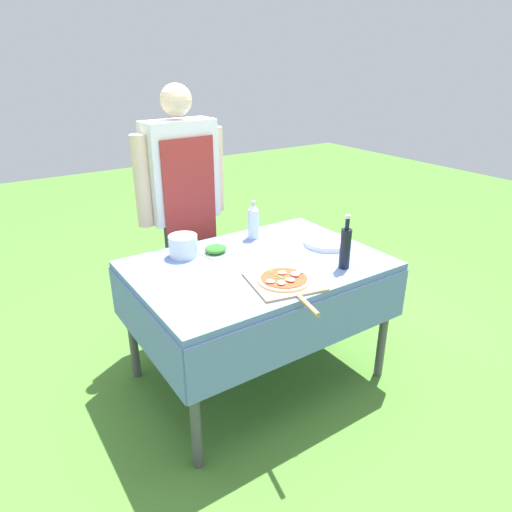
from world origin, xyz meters
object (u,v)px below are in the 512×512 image
object	(u,v)px
prep_table	(258,277)
herb_container	(216,250)
oil_bottle	(345,247)
mixing_tub	(183,246)
person_cook	(182,196)
pizza_on_peel	(285,281)
plate_stack	(327,242)
water_bottle	(253,221)

from	to	relation	value
prep_table	herb_container	world-z (taller)	herb_container
oil_bottle	mixing_tub	distance (m)	0.88
prep_table	person_cook	xyz separation A→B (m)	(-0.10, 0.71, 0.30)
pizza_on_peel	plate_stack	distance (m)	0.58
pizza_on_peel	plate_stack	bearing A→B (deg)	39.43
herb_container	mixing_tub	size ratio (longest dim) A/B	1.11
water_bottle	person_cook	bearing A→B (deg)	125.92
pizza_on_peel	herb_container	world-z (taller)	pizza_on_peel
oil_bottle	mixing_tub	size ratio (longest dim) A/B	1.81
prep_table	herb_container	bearing A→B (deg)	118.68
oil_bottle	herb_container	world-z (taller)	oil_bottle
water_bottle	mixing_tub	distance (m)	0.48
pizza_on_peel	herb_container	distance (m)	0.53
plate_stack	prep_table	bearing A→B (deg)	178.05
water_bottle	pizza_on_peel	bearing A→B (deg)	-109.59
prep_table	plate_stack	xyz separation A→B (m)	(0.49, -0.02, 0.10)
mixing_tub	plate_stack	distance (m)	0.84
pizza_on_peel	water_bottle	distance (m)	0.65
pizza_on_peel	herb_container	size ratio (longest dim) A/B	3.01
person_cook	oil_bottle	bearing A→B (deg)	109.40
prep_table	person_cook	bearing A→B (deg)	97.62
person_cook	plate_stack	xyz separation A→B (m)	(0.58, -0.73, -0.20)
pizza_on_peel	prep_table	bearing A→B (deg)	95.63
oil_bottle	herb_container	size ratio (longest dim) A/B	1.64
person_cook	pizza_on_peel	world-z (taller)	person_cook
herb_container	mixing_tub	distance (m)	0.18
water_bottle	herb_container	bearing A→B (deg)	-164.21
person_cook	herb_container	distance (m)	0.52
pizza_on_peel	water_bottle	xyz separation A→B (m)	(0.22, 0.61, 0.10)
oil_bottle	herb_container	bearing A→B (deg)	130.83
oil_bottle	plate_stack	world-z (taller)	oil_bottle
prep_table	person_cook	size ratio (longest dim) A/B	0.83
herb_container	plate_stack	bearing A→B (deg)	-22.28
person_cook	herb_container	size ratio (longest dim) A/B	9.22
prep_table	water_bottle	world-z (taller)	water_bottle
herb_container	plate_stack	xyz separation A→B (m)	(0.61, -0.25, -0.01)
water_bottle	mixing_tub	size ratio (longest dim) A/B	1.47
person_cook	plate_stack	bearing A→B (deg)	124.88
person_cook	pizza_on_peel	bearing A→B (deg)	89.89
person_cook	plate_stack	world-z (taller)	person_cook
mixing_tub	prep_table	bearing A→B (deg)	-46.31
prep_table	herb_container	size ratio (longest dim) A/B	7.62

